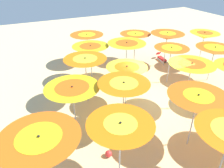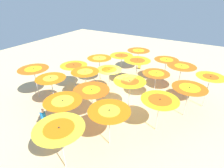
{
  "view_description": "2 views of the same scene",
  "coord_description": "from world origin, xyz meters",
  "px_view_note": "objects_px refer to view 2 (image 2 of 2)",
  "views": [
    {
      "loc": [
        7.54,
        -5.94,
        6.45
      ],
      "look_at": [
        -1.04,
        -1.87,
        1.03
      ],
      "focal_mm": 34.14,
      "sensor_mm": 36.0,
      "label": 1
    },
    {
      "loc": [
        10.52,
        5.41,
        7.67
      ],
      "look_at": [
        0.1,
        -0.78,
        1.28
      ],
      "focal_mm": 28.73,
      "sensor_mm": 36.0,
      "label": 2
    }
  ],
  "objects_px": {
    "beach_umbrella_4": "(210,79)",
    "lounger_1": "(87,93)",
    "beach_umbrella_13": "(137,62)",
    "beach_umbrella_14": "(166,61)",
    "beach_umbrella_7": "(130,84)",
    "beach_umbrella_16": "(74,68)",
    "beach_umbrella_15": "(34,71)",
    "beach_umbrella_5": "(63,103)",
    "beach_umbrella_8": "(156,75)",
    "beach_umbrella_11": "(85,74)",
    "beach_umbrella_6": "(92,92)",
    "beach_umbrella_9": "(181,69)",
    "beach_umbrella_0": "(60,132)",
    "beach_ball": "(66,100)",
    "lounger_2": "(184,87)",
    "beachgoer_0": "(44,121)",
    "beach_umbrella_3": "(189,90)",
    "beach_umbrella_10": "(51,81)",
    "beach_umbrella_1": "(109,113)",
    "beach_umbrella_12": "(109,71)",
    "beach_umbrella_2": "(160,102)",
    "beach_umbrella_19": "(138,52)",
    "beach_umbrella_18": "(121,57)",
    "beach_umbrella_17": "(99,60)",
    "lounger_0": "(139,65)"
  },
  "relations": [
    {
      "from": "beach_umbrella_4",
      "to": "lounger_1",
      "type": "height_order",
      "value": "beach_umbrella_4"
    },
    {
      "from": "beach_umbrella_13",
      "to": "beach_umbrella_14",
      "type": "xyz_separation_m",
      "value": [
        -2.18,
        1.9,
        -0.22
      ]
    },
    {
      "from": "beach_umbrella_7",
      "to": "beach_umbrella_16",
      "type": "height_order",
      "value": "beach_umbrella_7"
    },
    {
      "from": "beach_umbrella_15",
      "to": "beach_umbrella_5",
      "type": "bearing_deg",
      "value": 68.0
    },
    {
      "from": "beach_umbrella_8",
      "to": "beach_umbrella_11",
      "type": "relative_size",
      "value": 0.95
    },
    {
      "from": "beach_umbrella_6",
      "to": "beach_umbrella_9",
      "type": "distance_m",
      "value": 7.7
    },
    {
      "from": "beach_umbrella_0",
      "to": "beach_umbrella_16",
      "type": "height_order",
      "value": "beach_umbrella_0"
    },
    {
      "from": "beach_umbrella_13",
      "to": "beach_ball",
      "type": "distance_m",
      "value": 6.62
    },
    {
      "from": "beach_umbrella_16",
      "to": "lounger_2",
      "type": "bearing_deg",
      "value": 120.1
    },
    {
      "from": "beach_umbrella_9",
      "to": "lounger_2",
      "type": "relative_size",
      "value": 1.9
    },
    {
      "from": "beach_umbrella_8",
      "to": "beachgoer_0",
      "type": "relative_size",
      "value": 1.24
    },
    {
      "from": "beach_umbrella_3",
      "to": "beach_umbrella_10",
      "type": "bearing_deg",
      "value": -64.81
    },
    {
      "from": "beach_umbrella_1",
      "to": "beach_umbrella_12",
      "type": "height_order",
      "value": "beach_umbrella_1"
    },
    {
      "from": "beach_umbrella_2",
      "to": "beach_umbrella_4",
      "type": "xyz_separation_m",
      "value": [
        -4.21,
        2.18,
        0.24
      ]
    },
    {
      "from": "beach_umbrella_8",
      "to": "lounger_1",
      "type": "xyz_separation_m",
      "value": [
        2.18,
        -4.89,
        -1.87
      ]
    },
    {
      "from": "beach_umbrella_15",
      "to": "lounger_1",
      "type": "xyz_separation_m",
      "value": [
        -2.2,
        3.1,
        -2.05
      ]
    },
    {
      "from": "lounger_2",
      "to": "beachgoer_0",
      "type": "bearing_deg",
      "value": -22.33
    },
    {
      "from": "beach_umbrella_13",
      "to": "lounger_2",
      "type": "relative_size",
      "value": 1.94
    },
    {
      "from": "beach_ball",
      "to": "beach_umbrella_19",
      "type": "bearing_deg",
      "value": 165.11
    },
    {
      "from": "beach_umbrella_4",
      "to": "beach_umbrella_0",
      "type": "bearing_deg",
      "value": -29.38
    },
    {
      "from": "beach_umbrella_12",
      "to": "beach_umbrella_18",
      "type": "distance_m",
      "value": 3.3
    },
    {
      "from": "beach_umbrella_17",
      "to": "lounger_0",
      "type": "bearing_deg",
      "value": 163.8
    },
    {
      "from": "beach_umbrella_10",
      "to": "beach_umbrella_13",
      "type": "relative_size",
      "value": 1.0
    },
    {
      "from": "beach_umbrella_1",
      "to": "beach_umbrella_14",
      "type": "distance_m",
      "value": 9.31
    },
    {
      "from": "beach_umbrella_7",
      "to": "beach_ball",
      "type": "distance_m",
      "value": 5.36
    },
    {
      "from": "beach_umbrella_6",
      "to": "beach_umbrella_19",
      "type": "distance_m",
      "value": 9.34
    },
    {
      "from": "beach_umbrella_16",
      "to": "beach_umbrella_18",
      "type": "distance_m",
      "value": 4.64
    },
    {
      "from": "beach_umbrella_7",
      "to": "beach_umbrella_18",
      "type": "bearing_deg",
      "value": -146.59
    },
    {
      "from": "beach_umbrella_0",
      "to": "beach_umbrella_12",
      "type": "xyz_separation_m",
      "value": [
        -7.09,
        -1.86,
        -0.29
      ]
    },
    {
      "from": "beach_umbrella_12",
      "to": "beach_umbrella_18",
      "type": "relative_size",
      "value": 0.96
    },
    {
      "from": "beach_umbrella_14",
      "to": "beach_umbrella_15",
      "type": "xyz_separation_m",
      "value": [
        7.98,
        -7.74,
        0.27
      ]
    },
    {
      "from": "beach_umbrella_13",
      "to": "beach_umbrella_18",
      "type": "distance_m",
      "value": 2.13
    },
    {
      "from": "beach_umbrella_0",
      "to": "beach_umbrella_5",
      "type": "distance_m",
      "value": 2.25
    },
    {
      "from": "beach_umbrella_2",
      "to": "beach_umbrella_5",
      "type": "relative_size",
      "value": 0.92
    },
    {
      "from": "beach_umbrella_2",
      "to": "beachgoer_0",
      "type": "relative_size",
      "value": 1.21
    },
    {
      "from": "beach_umbrella_16",
      "to": "beachgoer_0",
      "type": "distance_m",
      "value": 5.75
    },
    {
      "from": "beach_umbrella_0",
      "to": "beach_umbrella_19",
      "type": "distance_m",
      "value": 12.96
    },
    {
      "from": "beach_umbrella_13",
      "to": "beach_umbrella_18",
      "type": "xyz_separation_m",
      "value": [
        -0.82,
        -1.95,
        -0.14
      ]
    },
    {
      "from": "lounger_0",
      "to": "beach_umbrella_0",
      "type": "bearing_deg",
      "value": -9.46
    },
    {
      "from": "beach_umbrella_7",
      "to": "beach_umbrella_12",
      "type": "height_order",
      "value": "beach_umbrella_7"
    },
    {
      "from": "beach_umbrella_10",
      "to": "beach_umbrella_16",
      "type": "xyz_separation_m",
      "value": [
        -2.96,
        -0.6,
        -0.2
      ]
    },
    {
      "from": "beach_umbrella_19",
      "to": "beach_ball",
      "type": "height_order",
      "value": "beach_umbrella_19"
    },
    {
      "from": "beach_umbrella_8",
      "to": "beach_umbrella_0",
      "type": "bearing_deg",
      "value": -11.17
    },
    {
      "from": "beach_umbrella_5",
      "to": "lounger_1",
      "type": "xyz_separation_m",
      "value": [
        -4.19,
        -1.82,
        -2.03
      ]
    },
    {
      "from": "beach_umbrella_14",
      "to": "beach_umbrella_17",
      "type": "xyz_separation_m",
      "value": [
        3.46,
        -4.89,
        0.29
      ]
    },
    {
      "from": "beach_ball",
      "to": "beach_umbrella_16",
      "type": "bearing_deg",
      "value": -161.25
    },
    {
      "from": "beach_umbrella_3",
      "to": "beachgoer_0",
      "type": "bearing_deg",
      "value": -47.25
    },
    {
      "from": "beach_umbrella_15",
      "to": "beach_umbrella_18",
      "type": "xyz_separation_m",
      "value": [
        -6.63,
        3.89,
        -0.19
      ]
    },
    {
      "from": "lounger_2",
      "to": "beach_umbrella_0",
      "type": "bearing_deg",
      "value": -8.56
    },
    {
      "from": "beach_umbrella_19",
      "to": "beach_umbrella_11",
      "type": "bearing_deg",
      "value": -8.25
    }
  ]
}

